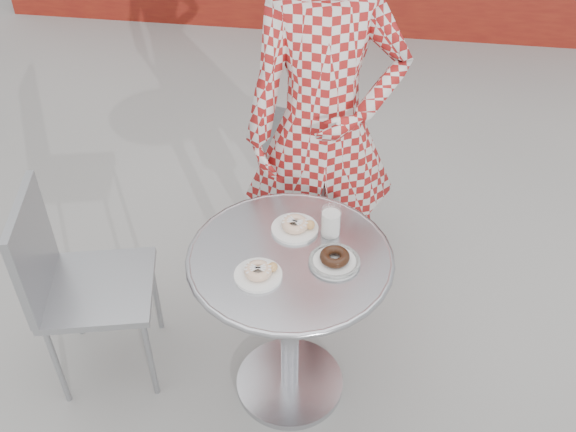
# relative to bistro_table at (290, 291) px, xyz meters

# --- Properties ---
(ground) EXTENTS (60.00, 60.00, 0.00)m
(ground) POSITION_rel_bistro_table_xyz_m (-0.04, 0.00, -0.56)
(ground) COLOR #A8A5A0
(ground) RESTS_ON ground
(bistro_table) EXTENTS (0.73, 0.73, 0.74)m
(bistro_table) POSITION_rel_bistro_table_xyz_m (0.00, 0.00, 0.00)
(bistro_table) COLOR silver
(bistro_table) RESTS_ON ground
(chair_far) EXTENTS (0.50, 0.50, 0.85)m
(chair_far) POSITION_rel_bistro_table_xyz_m (-0.01, 0.93, -0.29)
(chair_far) COLOR #999BA0
(chair_far) RESTS_ON ground
(chair_left) EXTENTS (0.51, 0.51, 0.88)m
(chair_left) POSITION_rel_bistro_table_xyz_m (-0.77, 0.00, -0.29)
(chair_left) COLOR #999BA0
(chair_left) RESTS_ON ground
(seated_person) EXTENTS (0.73, 0.56, 1.79)m
(seated_person) POSITION_rel_bistro_table_xyz_m (0.05, 0.59, 0.34)
(seated_person) COLOR #A31A19
(seated_person) RESTS_ON ground
(plate_far) EXTENTS (0.17, 0.17, 0.05)m
(plate_far) POSITION_rel_bistro_table_xyz_m (-0.00, 0.14, 0.20)
(plate_far) COLOR white
(plate_far) RESTS_ON bistro_table
(plate_near) EXTENTS (0.16, 0.16, 0.04)m
(plate_near) POSITION_rel_bistro_table_xyz_m (-0.09, -0.12, 0.20)
(plate_near) COLOR white
(plate_near) RESTS_ON bistro_table
(plate_checker) EXTENTS (0.18, 0.18, 0.05)m
(plate_checker) POSITION_rel_bistro_table_xyz_m (0.16, -0.01, 0.19)
(plate_checker) COLOR white
(plate_checker) RESTS_ON bistro_table
(milk_cup) EXTENTS (0.07, 0.07, 0.11)m
(milk_cup) POSITION_rel_bistro_table_xyz_m (0.13, 0.14, 0.23)
(milk_cup) COLOR white
(milk_cup) RESTS_ON bistro_table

